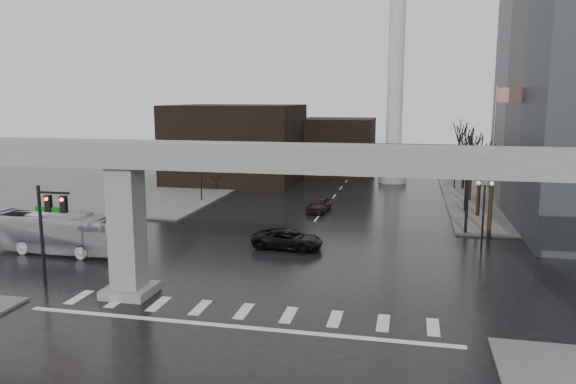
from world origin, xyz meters
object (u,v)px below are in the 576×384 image
object	(u,v)px
signal_mast_arm	(420,162)
far_car	(319,205)
pickup_truck	(288,239)
city_bus	(56,233)

from	to	relation	value
signal_mast_arm	far_car	bearing A→B (deg)	145.96
pickup_truck	far_car	world-z (taller)	far_car
signal_mast_arm	pickup_truck	bearing A→B (deg)	-141.82
pickup_truck	city_bus	bearing A→B (deg)	110.67
signal_mast_arm	pickup_truck	distance (m)	12.98
far_car	pickup_truck	bearing A→B (deg)	-83.73
signal_mast_arm	city_bus	bearing A→B (deg)	-154.77
pickup_truck	city_bus	distance (m)	16.61
pickup_truck	far_car	bearing A→B (deg)	4.27
city_bus	far_car	xyz separation A→B (m)	(16.06, 18.21, -0.73)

